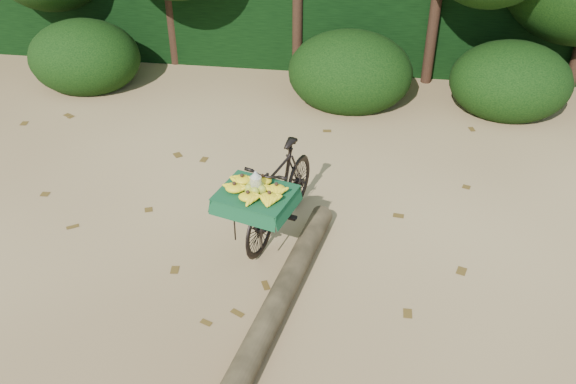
# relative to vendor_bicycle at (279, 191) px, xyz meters

# --- Properties ---
(ground) EXTENTS (80.00, 80.00, 0.00)m
(ground) POSITION_rel_vendor_bicycle_xyz_m (-0.90, -0.71, -0.54)
(ground) COLOR tan
(ground) RESTS_ON ground
(vendor_bicycle) EXTENTS (1.09, 1.88, 1.06)m
(vendor_bicycle) POSITION_rel_vendor_bicycle_xyz_m (0.00, 0.00, 0.00)
(vendor_bicycle) COLOR black
(vendor_bicycle) RESTS_ON ground
(fallen_log) EXTENTS (0.90, 3.41, 0.25)m
(fallen_log) POSITION_rel_vendor_bicycle_xyz_m (0.16, -1.49, -0.42)
(fallen_log) COLOR brown
(fallen_log) RESTS_ON ground
(hedge_backdrop) EXTENTS (26.00, 1.80, 1.80)m
(hedge_backdrop) POSITION_rel_vendor_bicycle_xyz_m (-0.90, 5.59, 0.36)
(hedge_backdrop) COLOR black
(hedge_backdrop) RESTS_ON ground
(bush_clumps) EXTENTS (8.80, 1.70, 0.90)m
(bush_clumps) POSITION_rel_vendor_bicycle_xyz_m (-0.40, 3.59, -0.09)
(bush_clumps) COLOR black
(bush_clumps) RESTS_ON ground
(leaf_litter) EXTENTS (7.00, 7.30, 0.01)m
(leaf_litter) POSITION_rel_vendor_bicycle_xyz_m (-0.90, -0.06, -0.54)
(leaf_litter) COLOR #523B16
(leaf_litter) RESTS_ON ground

